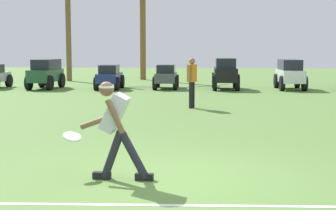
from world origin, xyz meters
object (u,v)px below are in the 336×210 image
(parked_car_slot_d, at_px, (166,76))
(palm_tree_far_left, at_px, (69,16))
(teammate_near_sideline, at_px, (192,78))
(palm_tree_left_of_centre, at_px, (143,21))
(frisbee_thrower, at_px, (116,125))
(frisbee_in_flight, at_px, (72,137))
(parked_car_slot_f, at_px, (290,73))
(parked_car_slot_e, at_px, (225,73))
(parked_car_slot_c, at_px, (109,77))
(parked_car_slot_b, at_px, (46,73))

(parked_car_slot_d, relative_size, palm_tree_far_left, 0.39)
(teammate_near_sideline, distance_m, palm_tree_left_of_centre, 14.63)
(frisbee_thrower, height_order, palm_tree_far_left, palm_tree_far_left)
(frisbee_in_flight, bearing_deg, parked_car_slot_f, 71.18)
(teammate_near_sideline, height_order, parked_car_slot_e, teammate_near_sideline)
(frisbee_thrower, relative_size, palm_tree_left_of_centre, 0.24)
(parked_car_slot_d, bearing_deg, frisbee_thrower, -87.27)
(parked_car_slot_c, relative_size, parked_car_slot_f, 0.92)
(frisbee_in_flight, distance_m, parked_car_slot_c, 15.76)
(frisbee_thrower, distance_m, parked_car_slot_c, 16.12)
(frisbee_thrower, height_order, parked_car_slot_c, frisbee_thrower)
(frisbee_thrower, xyz_separation_m, parked_car_slot_f, (4.81, 16.40, -0.07))
(palm_tree_left_of_centre, bearing_deg, frisbee_in_flight, -84.84)
(teammate_near_sideline, bearing_deg, palm_tree_far_left, 120.73)
(parked_car_slot_b, height_order, palm_tree_far_left, palm_tree_far_left)
(parked_car_slot_b, height_order, parked_car_slot_c, parked_car_slot_b)
(frisbee_thrower, bearing_deg, teammate_near_sideline, 85.38)
(frisbee_thrower, xyz_separation_m, parked_car_slot_b, (-6.27, 15.83, -0.07))
(parked_car_slot_c, height_order, palm_tree_far_left, palm_tree_far_left)
(parked_car_slot_f, relative_size, palm_tree_far_left, 0.43)
(teammate_near_sideline, relative_size, palm_tree_left_of_centre, 0.27)
(frisbee_thrower, xyz_separation_m, palm_tree_left_of_centre, (-2.74, 22.81, 2.63))
(parked_car_slot_b, relative_size, parked_car_slot_e, 1.02)
(parked_car_slot_c, height_order, parked_car_slot_d, same)
(frisbee_thrower, distance_m, parked_car_slot_d, 16.29)
(frisbee_thrower, relative_size, parked_car_slot_f, 0.58)
(teammate_near_sideline, distance_m, palm_tree_far_left, 14.74)
(parked_car_slot_e, relative_size, palm_tree_far_left, 0.42)
(frisbee_thrower, distance_m, palm_tree_left_of_centre, 23.13)
(palm_tree_left_of_centre, bearing_deg, teammate_near_sideline, -76.15)
(parked_car_slot_c, height_order, palm_tree_left_of_centre, palm_tree_left_of_centre)
(parked_car_slot_b, height_order, palm_tree_left_of_centre, palm_tree_left_of_centre)
(parked_car_slot_c, bearing_deg, parked_car_slot_f, 4.44)
(frisbee_in_flight, relative_size, parked_car_slot_e, 0.16)
(parked_car_slot_f, distance_m, palm_tree_left_of_centre, 10.27)
(palm_tree_far_left, distance_m, palm_tree_left_of_centre, 4.25)
(teammate_near_sideline, relative_size, parked_car_slot_e, 0.66)
(parked_car_slot_e, distance_m, parked_car_slot_f, 2.91)
(teammate_near_sideline, height_order, parked_car_slot_c, teammate_near_sideline)
(palm_tree_far_left, bearing_deg, parked_car_slot_d, -40.22)
(teammate_near_sideline, xyz_separation_m, parked_car_slot_e, (1.20, 7.37, -0.20))
(frisbee_thrower, xyz_separation_m, parked_car_slot_d, (-0.78, 16.27, -0.23))
(frisbee_thrower, relative_size, teammate_near_sideline, 0.90)
(parked_car_slot_e, bearing_deg, parked_car_slot_f, 4.37)
(frisbee_in_flight, distance_m, palm_tree_far_left, 22.09)
(parked_car_slot_b, relative_size, parked_car_slot_d, 1.09)
(teammate_near_sideline, relative_size, parked_car_slot_c, 0.70)
(frisbee_thrower, height_order, parked_car_slot_f, frisbee_thrower)
(palm_tree_far_left, bearing_deg, teammate_near_sideline, -59.27)
(teammate_near_sideline, xyz_separation_m, parked_car_slot_b, (-6.98, 7.02, -0.22))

